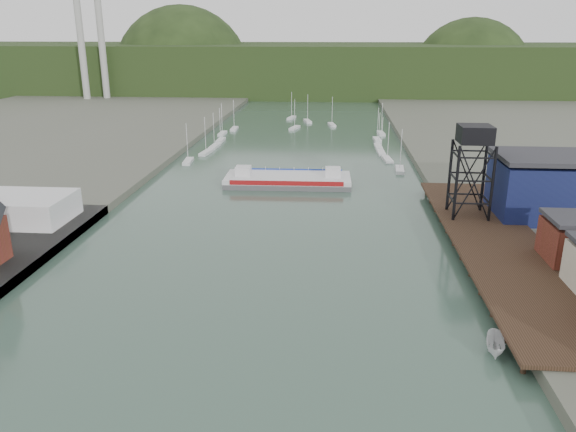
# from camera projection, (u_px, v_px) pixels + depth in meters

# --- Properties ---
(east_pier) EXTENTS (14.00, 70.00, 2.45)m
(east_pier) POSITION_uv_depth(u_px,v_px,m) (498.00, 242.00, 87.80)
(east_pier) COLOR black
(east_pier) RESTS_ON ground
(white_shed) EXTENTS (18.00, 12.00, 4.50)m
(white_shed) POSITION_uv_depth(u_px,v_px,m) (18.00, 208.00, 98.27)
(white_shed) COLOR silver
(white_shed) RESTS_ON west_quay
(lift_tower) EXTENTS (6.50, 6.50, 16.00)m
(lift_tower) POSITION_uv_depth(u_px,v_px,m) (475.00, 140.00, 95.93)
(lift_tower) COLOR black
(lift_tower) RESTS_ON east_pier
(blue_shed) EXTENTS (20.50, 14.50, 11.30)m
(blue_shed) POSITION_uv_depth(u_px,v_px,m) (553.00, 187.00, 99.35)
(blue_shed) COLOR #0D0F39
(blue_shed) RESTS_ON east_land
(marina_sailboats) EXTENTS (57.71, 92.65, 0.90)m
(marina_sailboats) POSITION_uv_depth(u_px,v_px,m) (300.00, 139.00, 179.60)
(marina_sailboats) COLOR silver
(marina_sailboats) RESTS_ON ground
(smokestacks) EXTENTS (11.20, 8.20, 60.00)m
(smokestacks) POSITION_uv_depth(u_px,v_px,m) (91.00, 38.00, 267.55)
(smokestacks) COLOR #A8A8A3
(smokestacks) RESTS_ON ground
(distant_hills) EXTENTS (500.00, 120.00, 80.00)m
(distant_hills) POSITION_uv_depth(u_px,v_px,m) (310.00, 72.00, 330.85)
(distant_hills) COLOR black
(distant_hills) RESTS_ON ground
(chain_ferry) EXTENTS (28.57, 12.16, 4.08)m
(chain_ferry) POSITION_uv_depth(u_px,v_px,m) (288.00, 180.00, 127.71)
(chain_ferry) COLOR #525255
(chain_ferry) RESTS_ON ground
(motorboat) EXTENTS (2.96, 5.42, 1.98)m
(motorboat) POSITION_uv_depth(u_px,v_px,m) (496.00, 345.00, 60.79)
(motorboat) COLOR silver
(motorboat) RESTS_ON ground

